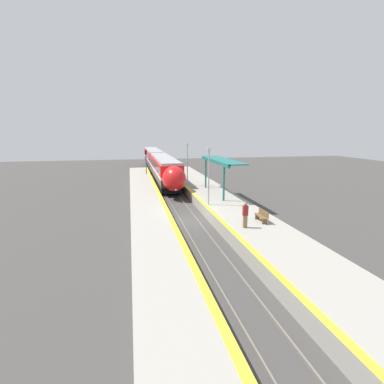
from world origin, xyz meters
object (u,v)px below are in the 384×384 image
at_px(person_waiting, 245,214).
at_px(lamppost_near, 209,172).
at_px(railway_signal, 146,162).
at_px(train, 158,163).
at_px(platform_bench, 262,215).
at_px(lamppost_mid, 187,161).

xyz_separation_m(person_waiting, lamppost_near, (-0.79, 7.05, 2.06)).
height_order(person_waiting, railway_signal, railway_signal).
xyz_separation_m(train, lamppost_near, (2.16, -25.65, 1.70)).
relative_size(platform_bench, person_waiting, 0.91).
bearing_deg(railway_signal, platform_bench, -75.70).
relative_size(train, lamppost_near, 7.68).
bearing_deg(person_waiting, train, 95.15).
height_order(railway_signal, lamppost_mid, lamppost_mid).
distance_m(train, lamppost_mid, 15.54).
bearing_deg(lamppost_mid, platform_bench, -81.01).
relative_size(train, platform_bench, 24.28).
relative_size(lamppost_near, lamppost_mid, 1.00).
relative_size(train, railway_signal, 8.47).
bearing_deg(lamppost_mid, person_waiting, -87.41).
xyz_separation_m(train, railway_signal, (-2.32, -3.92, 0.59)).
distance_m(person_waiting, lamppost_mid, 17.55).
bearing_deg(lamppost_mid, lamppost_near, -90.00).
xyz_separation_m(lamppost_near, lamppost_mid, (0.00, 10.36, 0.00)).
bearing_deg(platform_bench, railway_signal, 104.30).
xyz_separation_m(person_waiting, lamppost_mid, (-0.79, 17.41, 2.06)).
bearing_deg(railway_signal, lamppost_near, -78.36).
height_order(lamppost_near, lamppost_mid, same).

